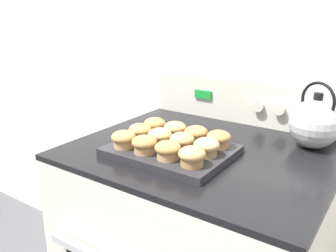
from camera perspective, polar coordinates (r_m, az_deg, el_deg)
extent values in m
cube|color=white|center=(1.41, 13.99, 12.43)|extent=(8.00, 0.05, 2.40)
cube|color=black|center=(1.14, 6.13, -3.77)|extent=(0.79, 0.69, 0.02)
cube|color=silver|center=(1.39, 12.57, 3.78)|extent=(0.78, 0.05, 0.16)
cube|color=green|center=(1.43, 5.64, 5.06)|extent=(0.07, 0.01, 0.03)
cylinder|color=silver|center=(1.34, 14.27, 3.09)|extent=(0.04, 0.02, 0.04)
cylinder|color=silver|center=(1.32, 17.42, 2.55)|extent=(0.04, 0.02, 0.04)
cylinder|color=silver|center=(1.30, 20.68, 1.99)|extent=(0.04, 0.02, 0.04)
cylinder|color=silver|center=(1.28, 24.01, 1.41)|extent=(0.04, 0.02, 0.04)
cube|color=#28282D|center=(1.07, 0.51, -3.95)|extent=(0.35, 0.28, 0.02)
cylinder|color=tan|center=(1.07, -7.10, -2.76)|extent=(0.06, 0.06, 0.03)
ellipsoid|color=tan|center=(1.06, -7.14, -1.77)|extent=(0.07, 0.07, 0.04)
cylinder|color=tan|center=(1.03, -3.78, -3.63)|extent=(0.06, 0.06, 0.03)
ellipsoid|color=#B2844C|center=(1.02, -3.81, -2.60)|extent=(0.07, 0.07, 0.04)
cylinder|color=tan|center=(0.98, -0.03, -4.59)|extent=(0.06, 0.06, 0.03)
ellipsoid|color=#B2844C|center=(0.97, -0.03, -3.52)|extent=(0.07, 0.07, 0.04)
cylinder|color=#A37A4C|center=(0.94, 3.84, -5.60)|extent=(0.06, 0.06, 0.03)
ellipsoid|color=tan|center=(0.94, 3.87, -4.49)|extent=(0.07, 0.07, 0.04)
cylinder|color=tan|center=(1.13, -4.49, -1.55)|extent=(0.06, 0.06, 0.03)
ellipsoid|color=tan|center=(1.12, -4.51, -0.60)|extent=(0.07, 0.07, 0.04)
cylinder|color=olive|center=(1.08, -1.31, -2.36)|extent=(0.06, 0.06, 0.03)
ellipsoid|color=tan|center=(1.08, -1.32, -1.37)|extent=(0.07, 0.07, 0.04)
cylinder|color=tan|center=(1.05, 2.23, -3.14)|extent=(0.06, 0.06, 0.03)
ellipsoid|color=tan|center=(1.04, 2.24, -2.13)|extent=(0.07, 0.07, 0.04)
cylinder|color=#A37A4C|center=(1.01, 6.17, -4.06)|extent=(0.06, 0.06, 0.03)
ellipsoid|color=tan|center=(1.00, 6.20, -3.02)|extent=(0.07, 0.07, 0.04)
cylinder|color=olive|center=(1.19, -2.13, -0.50)|extent=(0.06, 0.06, 0.03)
ellipsoid|color=#B2844C|center=(1.18, -2.14, 0.40)|extent=(0.07, 0.07, 0.04)
cylinder|color=olive|center=(1.15, 1.14, -1.18)|extent=(0.06, 0.06, 0.03)
ellipsoid|color=tan|center=(1.14, 1.15, -0.24)|extent=(0.07, 0.07, 0.04)
cylinder|color=tan|center=(1.11, 4.50, -1.94)|extent=(0.06, 0.06, 0.03)
ellipsoid|color=#B2844C|center=(1.10, 4.53, -0.98)|extent=(0.07, 0.07, 0.04)
cylinder|color=tan|center=(1.08, 8.10, -2.73)|extent=(0.06, 0.06, 0.03)
ellipsoid|color=#B2844C|center=(1.07, 8.15, -1.74)|extent=(0.07, 0.07, 0.04)
sphere|color=silver|center=(1.19, 22.48, 0.33)|extent=(0.16, 0.16, 0.16)
cylinder|color=black|center=(1.17, 22.99, 4.42)|extent=(0.03, 0.03, 0.02)
torus|color=black|center=(1.17, 22.91, 3.76)|extent=(0.11, 0.06, 0.12)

